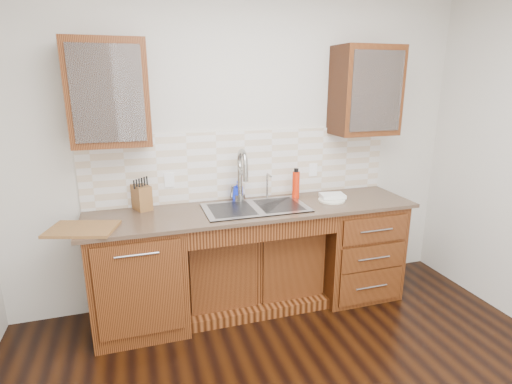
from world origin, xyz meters
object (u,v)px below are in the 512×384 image
object	(u,v)px
cutting_board	(82,229)
knife_block	(142,197)
plate	(332,200)
soap_bottle	(238,190)
water_bottle	(296,185)

from	to	relation	value
cutting_board	knife_block	bearing A→B (deg)	41.33
plate	knife_block	world-z (taller)	knife_block
plate	cutting_board	distance (m)	1.99
knife_block	cutting_board	bearing A→B (deg)	-159.54
cutting_board	soap_bottle	bearing A→B (deg)	17.34
water_bottle	plate	world-z (taller)	water_bottle
water_bottle	knife_block	bearing A→B (deg)	176.57
cutting_board	plate	bearing A→B (deg)	3.41
soap_bottle	water_bottle	size ratio (longest dim) A/B	0.73
plate	knife_block	bearing A→B (deg)	171.00
plate	cutting_board	world-z (taller)	cutting_board
knife_block	soap_bottle	bearing A→B (deg)	-19.87
water_bottle	knife_block	xyz separation A→B (m)	(-1.30, 0.08, -0.02)
water_bottle	knife_block	size ratio (longest dim) A/B	1.19
plate	knife_block	xyz separation A→B (m)	(-1.57, 0.25, 0.09)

